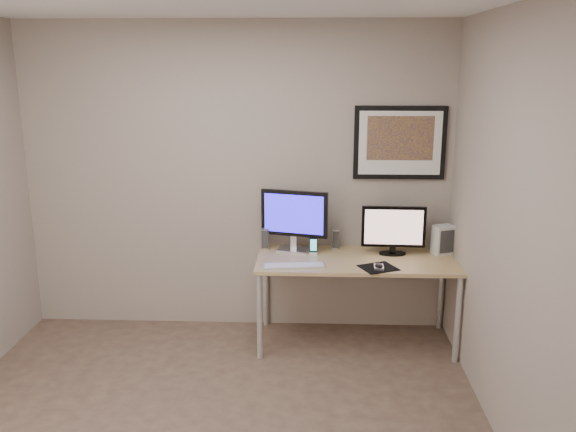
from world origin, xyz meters
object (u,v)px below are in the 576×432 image
Objects in this scene: desk at (356,266)px; speaker_left at (265,238)px; phone_dock at (314,246)px; fan_unit at (443,240)px; speaker_right at (336,239)px; monitor_tv at (393,229)px; monitor_large at (294,218)px; keyboard at (294,266)px; framed_art at (400,143)px.

speaker_left is (-0.75, 0.23, 0.16)m from desk.
fan_unit is (1.06, 0.05, 0.05)m from phone_dock.
speaker_right is 0.71× the size of fan_unit.
fan_unit is at bearing 6.85° from monitor_tv.
monitor_large is 0.81m from monitor_tv.
fan_unit reaches higher than phone_dock.
monitor_large is 3.03× the size of speaker_left.
monitor_tv is 0.66m from phone_dock.
speaker_left reaches higher than keyboard.
framed_art reaches higher than keyboard.
phone_dock reaches higher than keyboard.
desk is 1.07m from framed_art.
monitor_tv reaches higher than keyboard.
monitor_large is at bearing 157.37° from fan_unit.
monitor_tv is (0.30, 0.12, 0.28)m from desk.
keyboard is (-0.50, -0.22, 0.07)m from desk.
desk is 2.89× the size of monitor_large.
framed_art is 1.35× the size of monitor_large.
keyboard reaches higher than desk.
framed_art is (0.35, 0.33, 0.96)m from desk.
monitor_large reaches higher than fan_unit.
speaker_left is at bearing 113.29° from keyboard.
keyboard is at bearing -73.90° from monitor_large.
speaker_right is at bearing 44.82° from phone_dock.
framed_art reaches higher than speaker_right.
monitor_tv is (-0.05, -0.21, -0.67)m from framed_art.
monitor_tv reaches higher than desk.
phone_dock is (-0.19, -0.16, -0.01)m from speaker_right.
monitor_tv reaches higher than speaker_left.
monitor_large is 0.41m from speaker_right.
monitor_tv reaches higher than phone_dock.
monitor_large is at bearing -9.64° from speaker_left.
framed_art is at bearing 132.44° from fan_unit.
phone_dock is (-0.70, -0.23, -0.82)m from framed_art.
speaker_left is at bearing 155.70° from fan_unit.
framed_art is 3.11× the size of fan_unit.
speaker_left is 0.59m from speaker_right.
speaker_right reaches higher than keyboard.
speaker_left is at bearing -174.72° from framed_art.
framed_art is at bearing 43.46° from desk.
fan_unit is (1.22, -0.03, -0.16)m from monitor_large.
phone_dock is (0.41, -0.13, -0.02)m from speaker_left.
desk is at bearing -62.33° from speaker_right.
phone_dock is at bearing -142.06° from speaker_right.
framed_art is 1.37m from speaker_left.
monitor_tv is 3.02× the size of speaker_right.
speaker_right is at bearing 121.13° from desk.
monitor_large is 1.16× the size of keyboard.
speaker_right reaches higher than desk.
monitor_large reaches higher than phone_dock.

